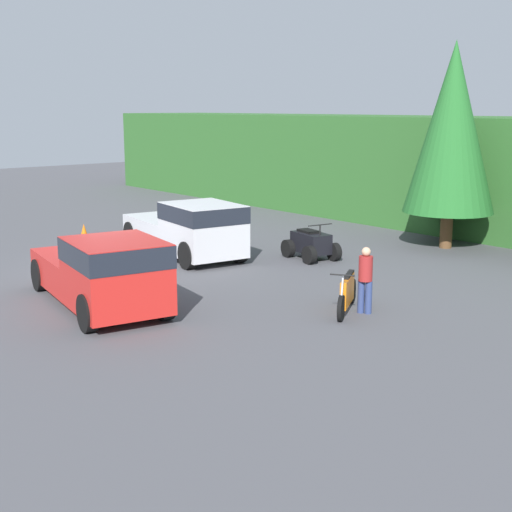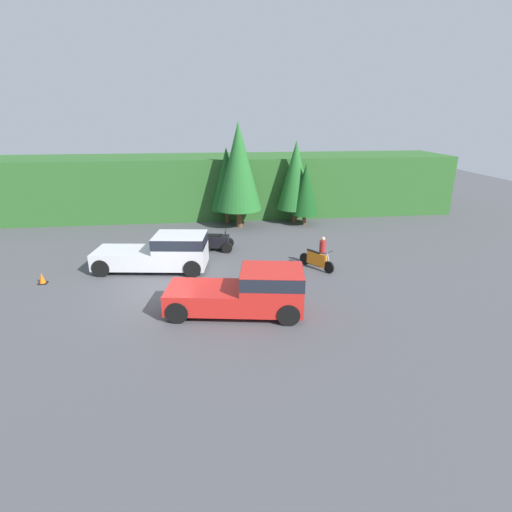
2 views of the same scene
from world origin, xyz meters
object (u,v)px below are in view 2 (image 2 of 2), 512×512
pickup_truck_second (163,251)px  quad_atv (217,242)px  pickup_truck_red (249,290)px  dirt_bike (317,260)px  rider_person (322,251)px  traffic_cone (42,279)px

pickup_truck_second → quad_atv: 4.21m
pickup_truck_red → pickup_truck_second: (-4.02, 5.45, 0.00)m
dirt_bike → rider_person: 0.63m
quad_atv → dirt_bike: bearing=-26.5°
traffic_cone → pickup_truck_red: bearing=-23.8°
traffic_cone → dirt_bike: bearing=1.2°
rider_person → pickup_truck_second: bearing=-120.5°
pickup_truck_second → quad_atv: pickup_truck_second is taller
rider_person → traffic_cone: rider_person is taller
pickup_truck_second → dirt_bike: bearing=2.1°
quad_atv → traffic_cone: bearing=-145.4°
pickup_truck_second → rider_person: (8.53, -0.58, -0.11)m
pickup_truck_second → traffic_cone: 5.94m
pickup_truck_second → dirt_bike: (8.15, -0.83, -0.55)m
quad_atv → traffic_cone: 9.64m
dirt_bike → rider_person: size_ratio=1.19×
pickup_truck_red → quad_atv: pickup_truck_red is taller
dirt_bike → quad_atv: bearing=-159.6°
pickup_truck_red → quad_atv: 8.49m
pickup_truck_second → rider_person: bearing=4.0°
quad_atv → rider_person: bearing=-22.8°
rider_person → traffic_cone: (-14.31, -0.55, -0.67)m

